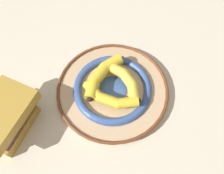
# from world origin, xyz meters

# --- Properties ---
(ground_plane) EXTENTS (2.80, 2.80, 0.00)m
(ground_plane) POSITION_xyz_m (0.00, 0.00, 0.00)
(ground_plane) COLOR beige
(decorative_bowl) EXTENTS (0.38, 0.38, 0.04)m
(decorative_bowl) POSITION_xyz_m (0.00, -0.02, 0.02)
(decorative_bowl) COLOR tan
(decorative_bowl) RESTS_ON ground_plane
(banana_a) EXTENTS (0.09, 0.20, 0.03)m
(banana_a) POSITION_xyz_m (0.05, -0.00, 0.06)
(banana_a) COLOR yellow
(banana_a) RESTS_ON decorative_bowl
(banana_b) EXTENTS (0.10, 0.16, 0.04)m
(banana_b) POSITION_xyz_m (-0.04, 0.01, 0.06)
(banana_b) COLOR yellow
(banana_b) RESTS_ON decorative_bowl
(banana_c) EXTENTS (0.21, 0.07, 0.04)m
(banana_c) POSITION_xyz_m (-0.01, -0.07, 0.06)
(banana_c) COLOR yellow
(banana_c) RESTS_ON decorative_bowl
(book_stack) EXTENTS (0.22, 0.17, 0.12)m
(book_stack) POSITION_xyz_m (0.28, -0.22, 0.06)
(book_stack) COLOR #B28933
(book_stack) RESTS_ON ground_plane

